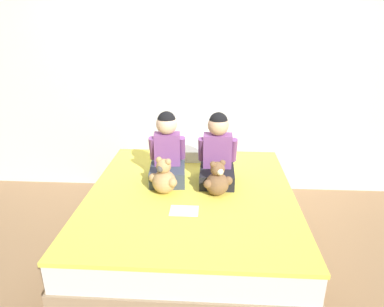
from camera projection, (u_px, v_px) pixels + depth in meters
ground_plane at (191, 241)px, 2.99m from camera, size 14.00×14.00×0.00m
wall_behind_bed at (198, 77)px, 3.54m from camera, size 8.00×0.06×2.50m
bed at (191, 217)px, 2.90m from camera, size 1.69×1.90×0.49m
child_on_left at (167, 153)px, 2.93m from camera, size 0.33×0.38×0.61m
child_on_right at (217, 153)px, 2.91m from camera, size 0.33×0.38×0.61m
teddy_bear_held_by_left_child at (164, 178)px, 2.74m from camera, size 0.24×0.19×0.31m
teddy_bear_held_by_right_child at (217, 181)px, 2.72m from camera, size 0.23×0.19×0.29m
pillow_at_headboard at (196, 152)px, 3.49m from camera, size 0.55×0.32×0.11m
sign_card at (184, 211)px, 2.52m from camera, size 0.21×0.15×0.00m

